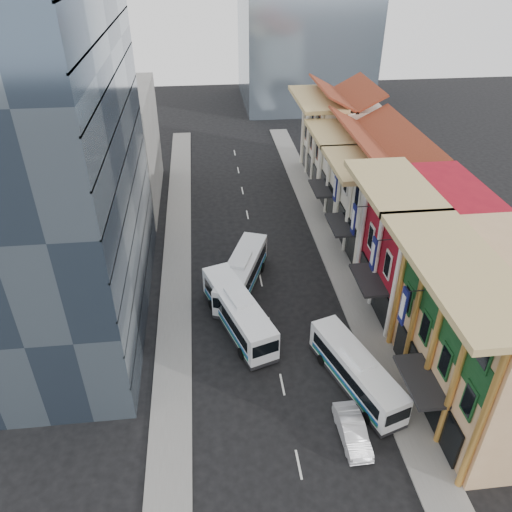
{
  "coord_description": "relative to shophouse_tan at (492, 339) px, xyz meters",
  "views": [
    {
      "loc": [
        -5.05,
        -18.68,
        29.49
      ],
      "look_at": [
        -0.84,
        18.82,
        5.0
      ],
      "focal_mm": 35.0,
      "sensor_mm": 36.0,
      "label": 1
    }
  ],
  "objects": [
    {
      "name": "bus_right",
      "position": [
        -8.5,
        2.3,
        -4.38
      ],
      "size": [
        5.36,
        10.35,
        3.24
      ],
      "primitive_type": null,
      "rotation": [
        0.0,
        0.0,
        0.31
      ],
      "color": "white",
      "rests_on": "ground"
    },
    {
      "name": "shophouse_cream_near",
      "position": [
        0.0,
        21.5,
        -1.0
      ],
      "size": [
        8.0,
        9.0,
        10.0
      ],
      "primitive_type": "cube",
      "color": "white",
      "rests_on": "ground"
    },
    {
      "name": "shophouse_tan",
      "position": [
        0.0,
        0.0,
        0.0
      ],
      "size": [
        8.0,
        14.0,
        12.0
      ],
      "primitive_type": "cube",
      "color": "tan",
      "rests_on": "ground"
    },
    {
      "name": "shophouse_red",
      "position": [
        0.0,
        12.0,
        0.0
      ],
      "size": [
        8.0,
        10.0,
        12.0
      ],
      "primitive_type": "cube",
      "color": "maroon",
      "rests_on": "ground"
    },
    {
      "name": "shophouse_cream_far",
      "position": [
        0.0,
        41.0,
        -0.5
      ],
      "size": [
        8.0,
        12.0,
        11.0
      ],
      "primitive_type": "cube",
      "color": "white",
      "rests_on": "ground"
    },
    {
      "name": "office_tower",
      "position": [
        -31.0,
        14.0,
        9.0
      ],
      "size": [
        12.0,
        26.0,
        30.0
      ],
      "primitive_type": "cube",
      "color": "#3C4C60",
      "rests_on": "ground"
    },
    {
      "name": "office_block_far",
      "position": [
        -30.0,
        37.0,
        1.0
      ],
      "size": [
        10.0,
        18.0,
        14.0
      ],
      "primitive_type": "cube",
      "color": "gray",
      "rests_on": "ground"
    },
    {
      "name": "shophouse_cream_mid",
      "position": [
        0.0,
        30.5,
        -1.0
      ],
      "size": [
        8.0,
        9.0,
        10.0
      ],
      "primitive_type": "cube",
      "color": "white",
      "rests_on": "ground"
    },
    {
      "name": "bus_left_near",
      "position": [
        -16.84,
        10.1,
        -4.2
      ],
      "size": [
        6.01,
        11.47,
        3.6
      ],
      "primitive_type": null,
      "rotation": [
        0.0,
        0.0,
        0.32
      ],
      "color": "white",
      "rests_on": "ground"
    },
    {
      "name": "sidewalk_left",
      "position": [
        -22.5,
        17.0,
        -5.92
      ],
      "size": [
        3.0,
        90.0,
        0.15
      ],
      "primitive_type": "cube",
      "color": "slate",
      "rests_on": "ground"
    },
    {
      "name": "bus_left_far",
      "position": [
        -16.0,
        15.92,
        -4.24
      ],
      "size": [
        6.28,
        11.15,
        3.51
      ],
      "primitive_type": null,
      "rotation": [
        0.0,
        0.0,
        -0.36
      ],
      "color": "silver",
      "rests_on": "ground"
    },
    {
      "name": "sedan_right",
      "position": [
        -9.99,
        -2.36,
        -5.23
      ],
      "size": [
        1.76,
        4.72,
        1.54
      ],
      "primitive_type": "imported",
      "rotation": [
        0.0,
        0.0,
        0.03
      ],
      "color": "silver",
      "rests_on": "ground"
    },
    {
      "name": "sidewalk_right",
      "position": [
        -5.5,
        17.0,
        -5.92
      ],
      "size": [
        3.0,
        90.0,
        0.15
      ],
      "primitive_type": "cube",
      "color": "slate",
      "rests_on": "ground"
    },
    {
      "name": "ground",
      "position": [
        -14.0,
        -5.0,
        -6.0
      ],
      "size": [
        200.0,
        200.0,
        0.0
      ],
      "primitive_type": "plane",
      "color": "black",
      "rests_on": "ground"
    }
  ]
}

